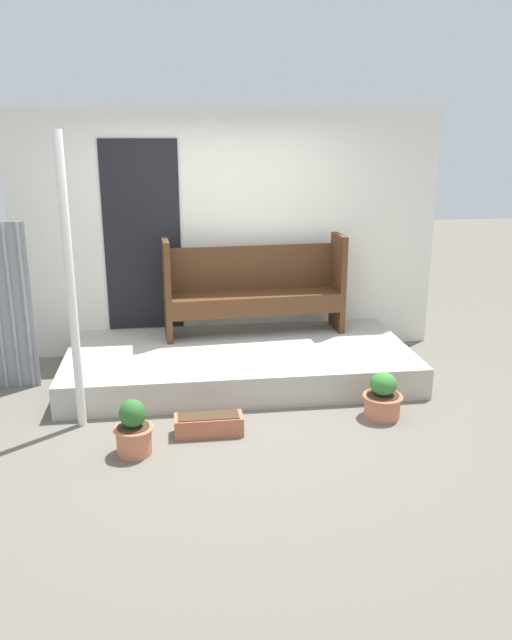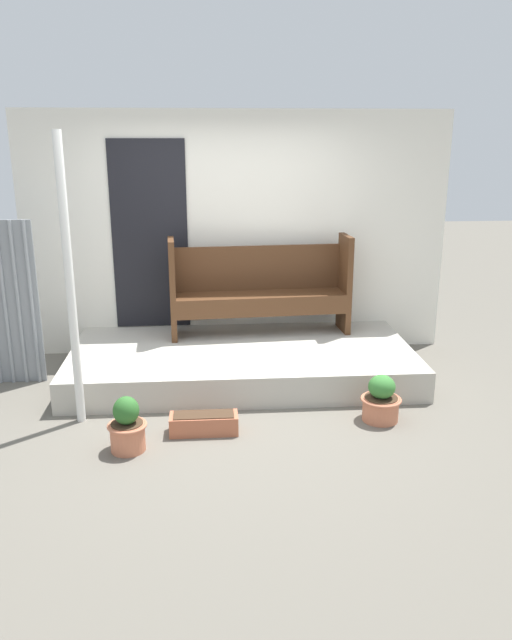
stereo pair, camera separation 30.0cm
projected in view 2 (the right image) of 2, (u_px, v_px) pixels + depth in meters
ground_plane at (230, 411)px, 5.51m from camera, size 24.00×24.00×0.00m
porch_slab at (242, 362)px, 6.26m from camera, size 3.38×1.65×0.30m
house_wall at (233, 235)px, 6.74m from camera, size 4.58×0.08×2.60m
support_post at (70, 285)px, 4.98m from camera, size 0.07×0.07×2.38m
bench at (260, 285)px, 6.57m from camera, size 1.91×0.52×1.04m
flower_pot_left at (127, 427)px, 4.77m from camera, size 0.31×0.31×0.44m
flower_pot_middle at (381, 401)px, 5.28m from camera, size 0.35×0.35×0.41m
planter_box_rect at (204, 423)px, 5.08m from camera, size 0.56×0.20×0.17m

